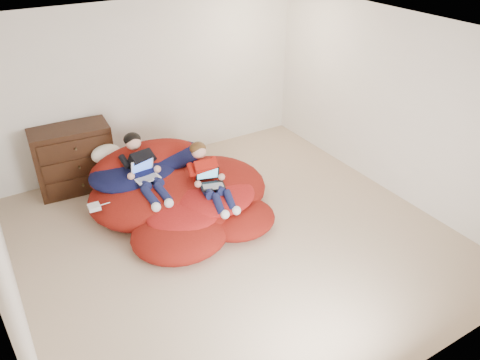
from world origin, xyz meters
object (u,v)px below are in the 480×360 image
object	(u,v)px
beanbag_pile	(177,192)
laptop_black	(210,181)
laptop_white	(145,173)
younger_boy	(208,175)
older_boy	(142,166)
dresser	(74,159)

from	to	relation	value
beanbag_pile	laptop_black	bearing A→B (deg)	-53.16
laptop_white	younger_boy	bearing A→B (deg)	-33.58
older_boy	laptop_white	distance (m)	0.10
dresser	older_boy	size ratio (longest dim) A/B	1.03
laptop_black	older_boy	bearing A→B (deg)	138.78
dresser	laptop_white	bearing A→B (deg)	-60.51
beanbag_pile	laptop_white	xyz separation A→B (m)	(-0.38, 0.11, 0.36)
younger_boy	dresser	bearing A→B (deg)	129.80
beanbag_pile	older_boy	distance (m)	0.59
beanbag_pile	dresser	bearing A→B (deg)	129.28
laptop_white	older_boy	bearing A→B (deg)	90.00
beanbag_pile	younger_boy	xyz separation A→B (m)	(0.30, -0.34, 0.35)
dresser	laptop_black	distance (m)	2.13
older_boy	laptop_black	size ratio (longest dim) A/B	2.88
older_boy	laptop_white	bearing A→B (deg)	-90.00
dresser	younger_boy	world-z (taller)	younger_boy
beanbag_pile	younger_boy	world-z (taller)	younger_boy
laptop_white	laptop_black	distance (m)	0.86
beanbag_pile	older_boy	size ratio (longest dim) A/B	2.26
dresser	younger_boy	distance (m)	2.08
younger_boy	laptop_white	distance (m)	0.82
beanbag_pile	laptop_black	world-z (taller)	beanbag_pile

